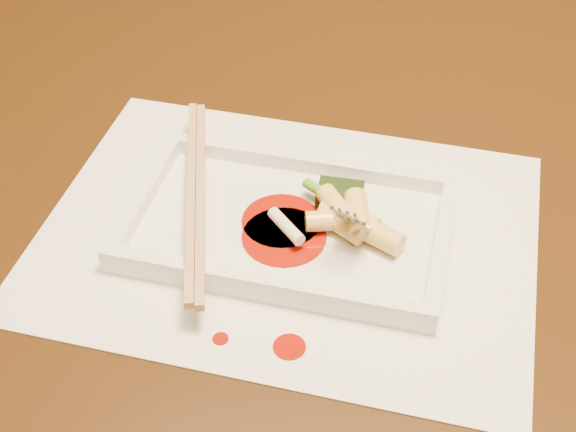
% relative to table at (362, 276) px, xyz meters
% --- Properties ---
extents(table, '(1.40, 0.90, 0.75)m').
position_rel_table_xyz_m(table, '(0.00, 0.00, 0.00)').
color(table, black).
rests_on(table, ground).
extents(placemat, '(0.40, 0.30, 0.00)m').
position_rel_table_xyz_m(placemat, '(-0.06, -0.06, 0.10)').
color(placemat, white).
rests_on(placemat, table).
extents(sauce_splatter_a, '(0.02, 0.02, 0.00)m').
position_rel_table_xyz_m(sauce_splatter_a, '(-0.03, -0.18, 0.10)').
color(sauce_splatter_a, '#991204').
rests_on(sauce_splatter_a, placemat).
extents(sauce_splatter_b, '(0.01, 0.01, 0.00)m').
position_rel_table_xyz_m(sauce_splatter_b, '(-0.08, -0.18, 0.10)').
color(sauce_splatter_b, '#991204').
rests_on(sauce_splatter_b, placemat).
extents(plate_base, '(0.26, 0.16, 0.01)m').
position_rel_table_xyz_m(plate_base, '(-0.06, -0.06, 0.11)').
color(plate_base, white).
rests_on(plate_base, placemat).
extents(plate_rim_far, '(0.26, 0.01, 0.01)m').
position_rel_table_xyz_m(plate_rim_far, '(-0.06, 0.01, 0.12)').
color(plate_rim_far, white).
rests_on(plate_rim_far, plate_base).
extents(plate_rim_near, '(0.26, 0.01, 0.01)m').
position_rel_table_xyz_m(plate_rim_near, '(-0.06, -0.14, 0.12)').
color(plate_rim_near, white).
rests_on(plate_rim_near, plate_base).
extents(plate_rim_left, '(0.01, 0.14, 0.01)m').
position_rel_table_xyz_m(plate_rim_left, '(-0.18, -0.06, 0.12)').
color(plate_rim_left, white).
rests_on(plate_rim_left, plate_base).
extents(plate_rim_right, '(0.01, 0.14, 0.01)m').
position_rel_table_xyz_m(plate_rim_right, '(0.07, -0.06, 0.12)').
color(plate_rim_right, white).
rests_on(plate_rim_right, plate_base).
extents(veg_piece, '(0.04, 0.03, 0.01)m').
position_rel_table_xyz_m(veg_piece, '(-0.02, -0.02, 0.12)').
color(veg_piece, black).
rests_on(veg_piece, plate_base).
extents(scallion_white, '(0.04, 0.03, 0.01)m').
position_rel_table_xyz_m(scallion_white, '(-0.05, -0.08, 0.12)').
color(scallion_white, '#EAEACC').
rests_on(scallion_white, plate_base).
extents(scallion_green, '(0.08, 0.05, 0.01)m').
position_rel_table_xyz_m(scallion_green, '(-0.01, -0.04, 0.12)').
color(scallion_green, '#419718').
rests_on(scallion_green, plate_base).
extents(chopstick_a, '(0.08, 0.24, 0.01)m').
position_rel_table_xyz_m(chopstick_a, '(-0.14, -0.06, 0.13)').
color(chopstick_a, tan).
rests_on(chopstick_a, plate_rim_near).
extents(chopstick_b, '(0.08, 0.24, 0.01)m').
position_rel_table_xyz_m(chopstick_b, '(-0.13, -0.06, 0.13)').
color(chopstick_b, tan).
rests_on(chopstick_b, plate_rim_near).
extents(fork, '(0.09, 0.10, 0.14)m').
position_rel_table_xyz_m(fork, '(0.01, -0.04, 0.18)').
color(fork, silver).
rests_on(fork, plate_base).
extents(sauce_blob_0, '(0.04, 0.04, 0.00)m').
position_rel_table_xyz_m(sauce_blob_0, '(-0.06, -0.07, 0.11)').
color(sauce_blob_0, '#991204').
rests_on(sauce_blob_0, plate_base).
extents(sauce_blob_1, '(0.07, 0.07, 0.00)m').
position_rel_table_xyz_m(sauce_blob_1, '(-0.06, -0.06, 0.11)').
color(sauce_blob_1, '#991204').
rests_on(sauce_blob_1, plate_base).
extents(sauce_blob_2, '(0.07, 0.07, 0.00)m').
position_rel_table_xyz_m(sauce_blob_2, '(-0.06, -0.08, 0.11)').
color(sauce_blob_2, '#991204').
rests_on(sauce_blob_2, plate_base).
extents(rice_cake_0, '(0.05, 0.03, 0.02)m').
position_rel_table_xyz_m(rice_cake_0, '(-0.02, -0.06, 0.12)').
color(rice_cake_0, '#FAE574').
rests_on(rice_cake_0, plate_base).
extents(rice_cake_1, '(0.04, 0.04, 0.02)m').
position_rel_table_xyz_m(rice_cake_1, '(-0.01, -0.06, 0.12)').
color(rice_cake_1, '#FAE574').
rests_on(rice_cake_1, plate_base).
extents(rice_cake_2, '(0.03, 0.05, 0.02)m').
position_rel_table_xyz_m(rice_cake_2, '(-0.00, -0.05, 0.13)').
color(rice_cake_2, '#FAE574').
rests_on(rice_cake_2, plate_base).
extents(rice_cake_3, '(0.05, 0.03, 0.02)m').
position_rel_table_xyz_m(rice_cake_3, '(-0.01, -0.05, 0.12)').
color(rice_cake_3, '#FAE574').
rests_on(rice_cake_3, plate_base).
extents(rice_cake_4, '(0.05, 0.03, 0.02)m').
position_rel_table_xyz_m(rice_cake_4, '(0.02, -0.07, 0.12)').
color(rice_cake_4, '#FAE574').
rests_on(rice_cake_4, plate_base).
extents(rice_cake_5, '(0.04, 0.04, 0.02)m').
position_rel_table_xyz_m(rice_cake_5, '(-0.02, -0.05, 0.13)').
color(rice_cake_5, '#FAE574').
rests_on(rice_cake_5, plate_base).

